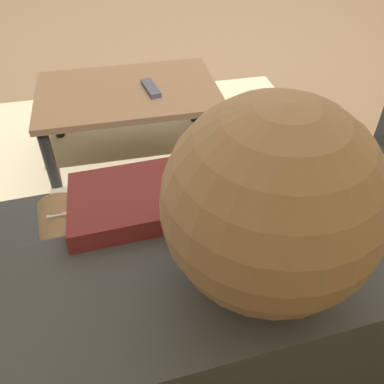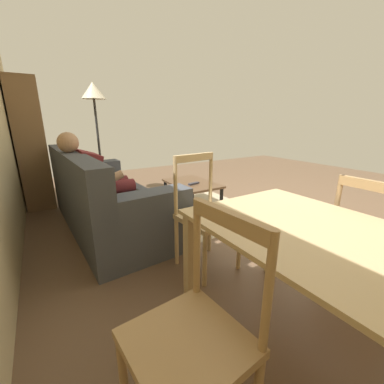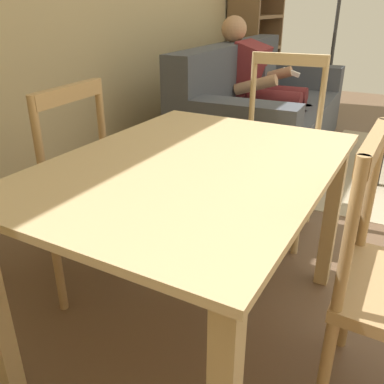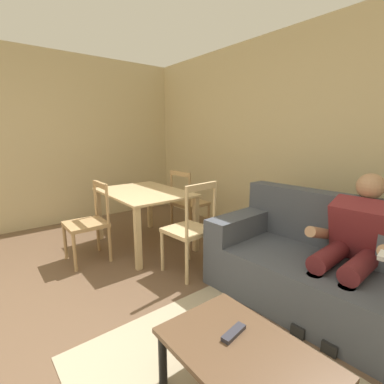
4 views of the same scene
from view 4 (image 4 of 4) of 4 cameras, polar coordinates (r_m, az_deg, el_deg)
wall_back at (r=3.54m, az=23.28°, el=9.15°), size 6.09×0.12×2.62m
couch at (r=2.60m, az=28.80°, el=-14.66°), size 2.19×1.02×0.91m
person_lounging at (r=2.53m, az=30.00°, el=-9.35°), size 0.61×0.94×1.11m
coffee_table at (r=1.66m, az=10.62°, el=-30.46°), size 0.85×0.56×0.36m
tv_remote at (r=1.69m, az=8.58°, el=-26.57°), size 0.08×0.18×0.02m
dining_table at (r=3.58m, az=-9.75°, el=-1.51°), size 1.22×0.88×0.71m
dining_chair_near_wall at (r=3.99m, az=-0.67°, el=-2.26°), size 0.45×0.45×0.92m
dining_chair_facing_couch at (r=2.86m, az=-0.40°, el=-7.74°), size 0.46×0.46×0.96m
dining_chair_by_doorway at (r=3.35m, az=-20.40°, el=-5.96°), size 0.42×0.42×0.89m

